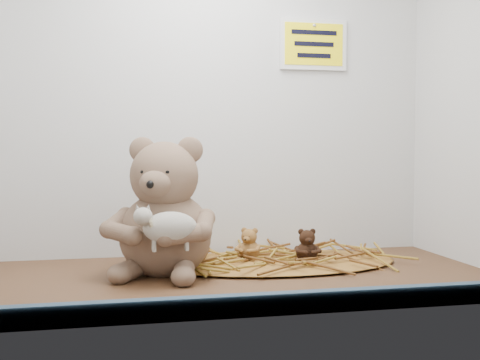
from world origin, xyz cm
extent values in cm
cube|color=#422916|center=(0.00, 0.00, 0.00)|extent=(120.00, 60.00, 0.40)
cube|color=silver|center=(0.00, 30.00, 45.00)|extent=(120.00, 0.40, 90.00)
cube|color=silver|center=(60.00, 0.00, 45.00)|extent=(0.40, 60.00, 90.00)
cube|color=#324D60|center=(0.00, -28.80, 1.80)|extent=(119.28, 2.20, 3.60)
ellipsoid|color=brown|center=(15.88, 13.07, 0.56)|extent=(57.50, 33.39, 1.11)
cube|color=yellow|center=(30.00, 29.40, 55.00)|extent=(16.00, 1.20, 11.00)
camera|label=1|loc=(-22.37, -123.69, 27.46)|focal=45.00mm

